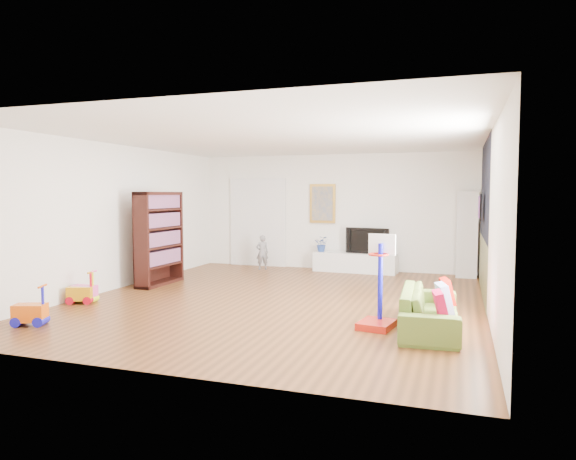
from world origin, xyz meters
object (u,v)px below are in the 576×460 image
(sofa, at_px, (430,310))
(basketball_hoop, at_px, (377,282))
(bookshelf, at_px, (159,238))
(media_console, at_px, (355,262))

(sofa, distance_m, basketball_hoop, 0.78)
(bookshelf, bearing_deg, media_console, 40.82)
(sofa, bearing_deg, bookshelf, 68.20)
(basketball_hoop, bearing_deg, media_console, 113.97)
(media_console, distance_m, bookshelf, 4.40)
(media_console, height_order, bookshelf, bookshelf)
(media_console, height_order, basketball_hoop, basketball_hoop)
(sofa, height_order, basketball_hoop, basketball_hoop)
(bookshelf, relative_size, basketball_hoop, 1.46)
(bookshelf, xyz_separation_m, sofa, (5.23, -1.80, -0.64))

